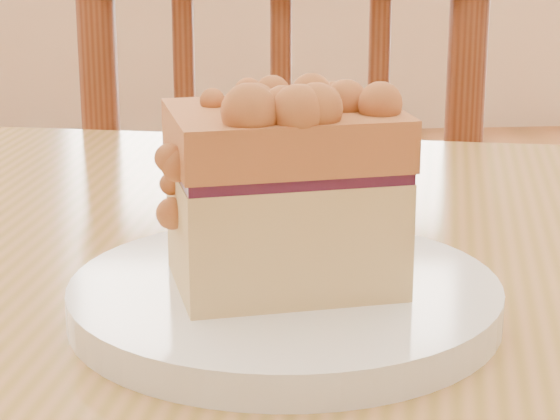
% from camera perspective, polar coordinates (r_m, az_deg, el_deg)
% --- Properties ---
extents(cafe_chair_main, '(0.47, 0.47, 0.93)m').
position_cam_1_polar(cafe_chair_main, '(1.25, 0.41, -6.37)').
color(cafe_chair_main, brown).
rests_on(cafe_chair_main, ground).
extents(plate, '(0.21, 0.21, 0.02)m').
position_cam_1_polar(plate, '(0.55, 0.25, -4.75)').
color(plate, white).
rests_on(plate, cafe_table_main).
extents(cake_slice, '(0.13, 0.10, 0.11)m').
position_cam_1_polar(cake_slice, '(0.52, 0.40, 1.47)').
color(cake_slice, '#D4B678').
rests_on(cake_slice, plate).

